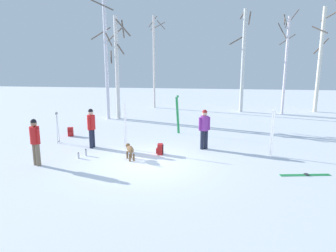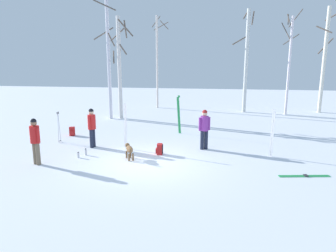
{
  "view_description": "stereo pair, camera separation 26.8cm",
  "coord_description": "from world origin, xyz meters",
  "px_view_note": "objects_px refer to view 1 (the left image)",
  "views": [
    {
      "loc": [
        2.14,
        -10.74,
        3.78
      ],
      "look_at": [
        0.49,
        1.98,
        1.0
      ],
      "focal_mm": 32.99,
      "sensor_mm": 36.0,
      "label": 1
    },
    {
      "loc": [
        2.41,
        -10.7,
        3.78
      ],
      "look_at": [
        0.49,
        1.98,
        1.0
      ],
      "focal_mm": 32.99,
      "sensor_mm": 36.0,
      "label": 2
    }
  ],
  "objects_px": {
    "backpack_0": "(71,132)",
    "dog": "(130,150)",
    "birch_tree_1": "(117,66)",
    "person_1": "(35,139)",
    "birch_tree_4": "(286,63)",
    "ski_pair_planted_0": "(125,127)",
    "ski_pair_lying_0": "(305,175)",
    "birch_tree_0": "(106,59)",
    "ski_pair_planted_1": "(178,115)",
    "birch_tree_5": "(320,59)",
    "ski_poles_0": "(58,127)",
    "ski_pair_planted_2": "(272,133)",
    "birch_tree_2": "(154,61)",
    "person_2": "(204,127)",
    "water_bottle_0": "(86,153)",
    "birch_tree_3": "(243,60)",
    "water_bottle_1": "(79,156)",
    "person_0": "(91,126)",
    "backpack_1": "(160,149)"
  },
  "relations": [
    {
      "from": "ski_pair_planted_1",
      "to": "birch_tree_5",
      "type": "xyz_separation_m",
      "value": [
        9.35,
        7.97,
        2.8
      ]
    },
    {
      "from": "backpack_0",
      "to": "water_bottle_1",
      "type": "distance_m",
      "value": 3.86
    },
    {
      "from": "ski_pair_planted_2",
      "to": "birch_tree_2",
      "type": "bearing_deg",
      "value": 119.71
    },
    {
      "from": "ski_pair_planted_0",
      "to": "ski_poles_0",
      "type": "distance_m",
      "value": 3.39
    },
    {
      "from": "birch_tree_5",
      "to": "ski_pair_planted_1",
      "type": "bearing_deg",
      "value": -139.55
    },
    {
      "from": "person_1",
      "to": "birch_tree_4",
      "type": "height_order",
      "value": "birch_tree_4"
    },
    {
      "from": "ski_pair_planted_0",
      "to": "dog",
      "type": "bearing_deg",
      "value": -68.42
    },
    {
      "from": "person_2",
      "to": "ski_poles_0",
      "type": "relative_size",
      "value": 1.19
    },
    {
      "from": "water_bottle_0",
      "to": "birch_tree_5",
      "type": "bearing_deg",
      "value": 44.32
    },
    {
      "from": "birch_tree_3",
      "to": "birch_tree_5",
      "type": "xyz_separation_m",
      "value": [
        5.41,
        0.65,
        0.06
      ]
    },
    {
      "from": "ski_pair_planted_0",
      "to": "ski_pair_lying_0",
      "type": "distance_m",
      "value": 7.16
    },
    {
      "from": "backpack_0",
      "to": "dog",
      "type": "bearing_deg",
      "value": -39.66
    },
    {
      "from": "birch_tree_5",
      "to": "birch_tree_4",
      "type": "bearing_deg",
      "value": -154.13
    },
    {
      "from": "person_2",
      "to": "birch_tree_2",
      "type": "xyz_separation_m",
      "value": [
        -4.09,
        11.19,
        2.7
      ]
    },
    {
      "from": "ski_pair_planted_1",
      "to": "birch_tree_4",
      "type": "bearing_deg",
      "value": 44.89
    },
    {
      "from": "person_2",
      "to": "birch_tree_4",
      "type": "height_order",
      "value": "birch_tree_4"
    },
    {
      "from": "ski_pair_planted_0",
      "to": "birch_tree_5",
      "type": "bearing_deg",
      "value": 44.72
    },
    {
      "from": "person_0",
      "to": "ski_pair_planted_2",
      "type": "relative_size",
      "value": 0.9
    },
    {
      "from": "person_2",
      "to": "ski_pair_lying_0",
      "type": "xyz_separation_m",
      "value": [
        3.4,
        -2.67,
        -0.97
      ]
    },
    {
      "from": "birch_tree_1",
      "to": "dog",
      "type": "bearing_deg",
      "value": -70.91
    },
    {
      "from": "dog",
      "to": "birch_tree_1",
      "type": "bearing_deg",
      "value": 109.09
    },
    {
      "from": "water_bottle_1",
      "to": "ski_pair_planted_1",
      "type": "bearing_deg",
      "value": 54.03
    },
    {
      "from": "dog",
      "to": "birch_tree_4",
      "type": "relative_size",
      "value": 0.11
    },
    {
      "from": "dog",
      "to": "birch_tree_3",
      "type": "distance_m",
      "value": 13.42
    },
    {
      "from": "water_bottle_0",
      "to": "backpack_0",
      "type": "bearing_deg",
      "value": 123.84
    },
    {
      "from": "ski_pair_planted_2",
      "to": "birch_tree_0",
      "type": "relative_size",
      "value": 0.26
    },
    {
      "from": "ski_pair_planted_1",
      "to": "water_bottle_0",
      "type": "distance_m",
      "value": 5.48
    },
    {
      "from": "birch_tree_4",
      "to": "birch_tree_3",
      "type": "bearing_deg",
      "value": 167.44
    },
    {
      "from": "person_1",
      "to": "ski_poles_0",
      "type": "relative_size",
      "value": 1.19
    },
    {
      "from": "birch_tree_2",
      "to": "ski_poles_0",
      "type": "bearing_deg",
      "value": -103.13
    },
    {
      "from": "ski_pair_planted_1",
      "to": "birch_tree_4",
      "type": "distance_m",
      "value": 9.83
    },
    {
      "from": "ski_pair_planted_1",
      "to": "ski_pair_lying_0",
      "type": "xyz_separation_m",
      "value": [
        4.81,
        -5.43,
        -0.97
      ]
    },
    {
      "from": "ski_pair_planted_1",
      "to": "birch_tree_3",
      "type": "bearing_deg",
      "value": 61.71
    },
    {
      "from": "birch_tree_1",
      "to": "birch_tree_5",
      "type": "distance_m",
      "value": 14.25
    },
    {
      "from": "birch_tree_1",
      "to": "birch_tree_5",
      "type": "height_order",
      "value": "birch_tree_5"
    },
    {
      "from": "person_0",
      "to": "birch_tree_1",
      "type": "relative_size",
      "value": 0.27
    },
    {
      "from": "ski_pair_planted_2",
      "to": "birch_tree_3",
      "type": "height_order",
      "value": "birch_tree_3"
    },
    {
      "from": "person_0",
      "to": "birch_tree_3",
      "type": "distance_m",
      "value": 13.11
    },
    {
      "from": "water_bottle_1",
      "to": "birch_tree_0",
      "type": "distance_m",
      "value": 9.02
    },
    {
      "from": "person_2",
      "to": "birch_tree_3",
      "type": "distance_m",
      "value": 10.75
    },
    {
      "from": "dog",
      "to": "birch_tree_0",
      "type": "relative_size",
      "value": 0.11
    },
    {
      "from": "person_1",
      "to": "birch_tree_4",
      "type": "bearing_deg",
      "value": 47.51
    },
    {
      "from": "backpack_1",
      "to": "birch_tree_5",
      "type": "xyz_separation_m",
      "value": [
        9.69,
        11.75,
        3.57
      ]
    },
    {
      "from": "ski_pair_planted_2",
      "to": "ski_poles_0",
      "type": "height_order",
      "value": "ski_pair_planted_2"
    },
    {
      "from": "ski_poles_0",
      "to": "backpack_0",
      "type": "bearing_deg",
      "value": 90.71
    },
    {
      "from": "birch_tree_0",
      "to": "ski_poles_0",
      "type": "bearing_deg",
      "value": -94.0
    },
    {
      "from": "ski_pair_planted_1",
      "to": "birch_tree_1",
      "type": "relative_size",
      "value": 0.31
    },
    {
      "from": "ski_poles_0",
      "to": "birch_tree_5",
      "type": "relative_size",
      "value": 0.2
    },
    {
      "from": "person_2",
      "to": "water_bottle_0",
      "type": "bearing_deg",
      "value": -161.36
    },
    {
      "from": "water_bottle_1",
      "to": "birch_tree_2",
      "type": "xyz_separation_m",
      "value": [
        0.73,
        13.13,
        3.57
      ]
    }
  ]
}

